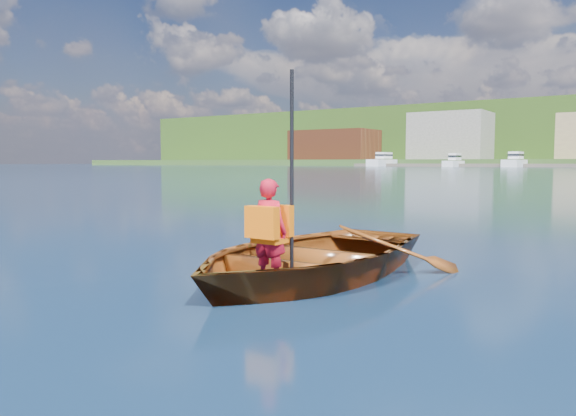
{
  "coord_description": "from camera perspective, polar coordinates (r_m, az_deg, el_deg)",
  "views": [
    {
      "loc": [
        3.42,
        -4.35,
        1.26
      ],
      "look_at": [
        -0.03,
        0.85,
        0.75
      ],
      "focal_mm": 35.0,
      "sensor_mm": 36.0,
      "label": 1
    }
  ],
  "objects": [
    {
      "name": "ground",
      "position": [
        5.68,
        -4.55,
        -8.13
      ],
      "size": [
        600.0,
        600.0,
        0.0
      ],
      "color": "#0B273A",
      "rests_on": "ground"
    },
    {
      "name": "rowboat",
      "position": [
        6.18,
        2.07,
        -4.89
      ],
      "size": [
        2.72,
        3.73,
        0.76
      ],
      "color": "brown",
      "rests_on": "ground"
    },
    {
      "name": "child_paddler",
      "position": [
        5.31,
        -1.83,
        -2.14
      ],
      "size": [
        0.37,
        0.34,
        2.02
      ],
      "color": "red",
      "rests_on": "ground"
    }
  ]
}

